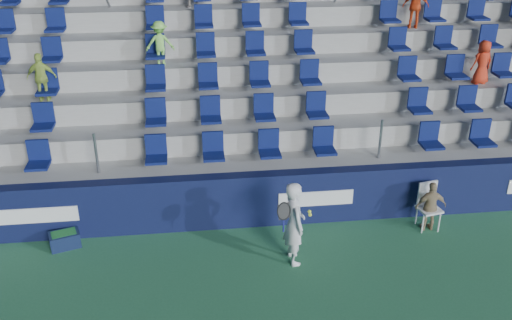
{
  "coord_description": "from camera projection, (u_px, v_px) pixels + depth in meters",
  "views": [
    {
      "loc": [
        -1.0,
        -7.24,
        6.65
      ],
      "look_at": [
        0.2,
        2.8,
        1.7
      ],
      "focal_mm": 40.0,
      "sensor_mm": 36.0,
      "label": 1
    }
  ],
  "objects": [
    {
      "name": "grandstand",
      "position": [
        226.0,
        61.0,
        15.9
      ],
      "size": [
        24.0,
        8.17,
        6.63
      ],
      "color": "#A2A29D",
      "rests_on": "ground"
    },
    {
      "name": "sponsor_wall",
      "position": [
        245.0,
        200.0,
        12.03
      ],
      "size": [
        24.0,
        0.32,
        1.2
      ],
      "color": "#10163D",
      "rests_on": "ground"
    },
    {
      "name": "line_judge_chair",
      "position": [
        428.0,
        202.0,
        12.01
      ],
      "size": [
        0.52,
        0.53,
        1.0
      ],
      "color": "white",
      "rests_on": "ground"
    },
    {
      "name": "tennis_player",
      "position": [
        294.0,
        223.0,
        10.75
      ],
      "size": [
        0.69,
        0.67,
        1.71
      ],
      "color": "silver",
      "rests_on": "ground"
    },
    {
      "name": "line_judge",
      "position": [
        431.0,
        206.0,
        11.88
      ],
      "size": [
        0.66,
        0.29,
        1.11
      ],
      "primitive_type": "imported",
      "rotation": [
        0.0,
        0.0,
        3.12
      ],
      "color": "tan",
      "rests_on": "ground"
    },
    {
      "name": "ball_bin",
      "position": [
        65.0,
        239.0,
        11.47
      ],
      "size": [
        0.67,
        0.54,
        0.33
      ],
      "color": "#101B3B",
      "rests_on": "ground"
    }
  ]
}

